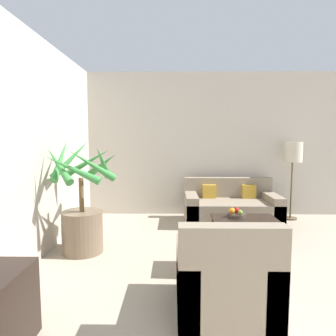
# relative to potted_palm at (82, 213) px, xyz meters

# --- Properties ---
(wall_back) EXTENTS (8.14, 0.06, 2.70)m
(wall_back) POSITION_rel_potted_palm_xyz_m (2.82, 2.00, 0.83)
(wall_back) COLOR #BCB2A3
(wall_back) RESTS_ON ground_plane
(potted_palm) EXTENTS (0.95, 0.96, 1.48)m
(potted_palm) POSITION_rel_potted_palm_xyz_m (0.00, 0.00, 0.00)
(potted_palm) COLOR brown
(potted_palm) RESTS_ON ground_plane
(sofa_loveseat) EXTENTS (1.58, 0.88, 0.75)m
(sofa_loveseat) POSITION_rel_potted_palm_xyz_m (2.17, 1.40, -0.26)
(sofa_loveseat) COLOR gray
(sofa_loveseat) RESTS_ON ground_plane
(floor_lamp) EXTENTS (0.33, 0.33, 1.40)m
(floor_lamp) POSITION_rel_potted_palm_xyz_m (3.30, 1.65, 0.65)
(floor_lamp) COLOR brown
(floor_lamp) RESTS_ON ground_plane
(coffee_table) EXTENTS (0.90, 0.54, 0.34)m
(coffee_table) POSITION_rel_potted_palm_xyz_m (2.17, 0.40, -0.22)
(coffee_table) COLOR black
(coffee_table) RESTS_ON ground_plane
(fruit_bowl) EXTENTS (0.25, 0.25, 0.05)m
(fruit_bowl) POSITION_rel_potted_palm_xyz_m (2.07, 0.46, -0.15)
(fruit_bowl) COLOR #42382D
(fruit_bowl) RESTS_ON coffee_table
(apple_red) EXTENTS (0.08, 0.08, 0.08)m
(apple_red) POSITION_rel_potted_palm_xyz_m (2.08, 0.51, -0.08)
(apple_red) COLOR red
(apple_red) RESTS_ON fruit_bowl
(apple_green) EXTENTS (0.07, 0.07, 0.07)m
(apple_green) POSITION_rel_potted_palm_xyz_m (2.11, 0.40, -0.09)
(apple_green) COLOR olive
(apple_green) RESTS_ON fruit_bowl
(orange_fruit) EXTENTS (0.09, 0.09, 0.09)m
(orange_fruit) POSITION_rel_potted_palm_xyz_m (2.00, 0.46, -0.08)
(orange_fruit) COLOR orange
(orange_fruit) RESTS_ON fruit_bowl
(armchair) EXTENTS (0.79, 0.84, 0.85)m
(armchair) POSITION_rel_potted_palm_xyz_m (1.59, -1.32, -0.24)
(armchair) COLOR gray
(armchair) RESTS_ON ground_plane
(ottoman) EXTENTS (0.66, 0.45, 0.37)m
(ottoman) POSITION_rel_potted_palm_xyz_m (1.59, -0.51, -0.33)
(ottoman) COLOR gray
(ottoman) RESTS_ON ground_plane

